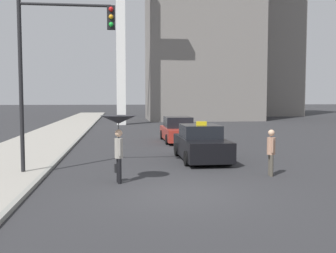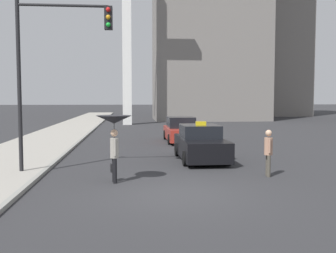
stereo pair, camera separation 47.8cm
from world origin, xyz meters
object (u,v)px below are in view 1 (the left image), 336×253
Objects in this scene: pedestrian_man at (271,149)px; taxi at (201,144)px; traffic_light at (57,53)px; monument_cross at (121,11)px; sedan_red at (178,130)px; pedestrian_with_umbrella at (119,127)px.

taxi is at bearing -148.61° from pedestrian_man.
traffic_light is (-7.29, 1.19, 3.32)m from pedestrian_man.
monument_cross reaches higher than traffic_light.
monument_cross is at bearing 84.85° from traffic_light.
monument_cross is at bearing -81.91° from taxi.
taxi is 0.22× the size of monument_cross.
traffic_light is 26.77m from monument_cross.
monument_cross is (-3.40, 15.90, 10.55)m from sedan_red.
pedestrian_man is 0.08× the size of monument_cross.
monument_cross is (0.23, 27.43, 9.45)m from pedestrian_with_umbrella.
sedan_red is at bearing -27.72° from pedestrian_with_umbrella.
traffic_light is at bearing -91.99° from pedestrian_man.
taxi is at bearing 24.34° from traffic_light.
pedestrian_man is (1.67, -3.73, 0.23)m from taxi.
traffic_light is (-2.09, 1.69, 2.47)m from pedestrian_with_umbrella.
sedan_red is 12.13m from pedestrian_with_umbrella.
pedestrian_with_umbrella is (-3.63, -11.53, 1.10)m from sedan_red.
pedestrian_with_umbrella is 5.29m from pedestrian_man.
pedestrian_with_umbrella is 1.33× the size of pedestrian_man.
pedestrian_man is at bearing -79.56° from monument_cross.
sedan_red is 11.15m from pedestrian_man.
pedestrian_with_umbrella is at bearing -77.27° from pedestrian_man.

